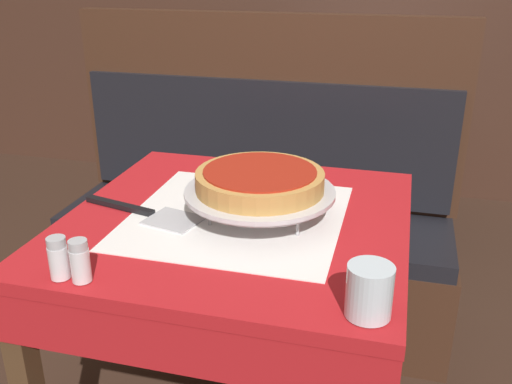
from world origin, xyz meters
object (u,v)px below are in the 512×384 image
(pizza_server, at_px, (146,213))
(pepper_shaker, at_px, (80,261))
(booth_bench, at_px, (256,235))
(deep_dish_pizza, at_px, (259,181))
(salt_shaker, at_px, (58,258))
(water_glass_near, at_px, (369,291))
(dining_table_rear, at_px, (358,97))
(condiment_caddy, at_px, (342,66))
(dining_table_front, at_px, (237,253))
(pizza_pan_stand, at_px, (259,194))

(pizza_server, relative_size, pepper_shaker, 3.84)
(booth_bench, height_order, deep_dish_pizza, booth_bench)
(booth_bench, distance_m, salt_shaker, 1.21)
(water_glass_near, bearing_deg, salt_shaker, -177.40)
(dining_table_rear, distance_m, condiment_caddy, 0.20)
(dining_table_rear, bearing_deg, pepper_shaker, -98.75)
(water_glass_near, height_order, pepper_shaker, water_glass_near)
(booth_bench, relative_size, salt_shaker, 17.71)
(dining_table_front, relative_size, condiment_caddy, 5.15)
(salt_shaker, xyz_separation_m, pepper_shaker, (0.05, 0.00, 0.00))
(dining_table_front, bearing_deg, dining_table_rear, 85.91)
(dining_table_front, relative_size, pizza_server, 2.45)
(deep_dish_pizza, xyz_separation_m, pepper_shaker, (-0.25, -0.35, -0.05))
(pizza_server, bearing_deg, condiment_caddy, 83.07)
(dining_table_front, distance_m, pepper_shaker, 0.43)
(pizza_pan_stand, height_order, deep_dish_pizza, deep_dish_pizza)
(water_glass_near, bearing_deg, dining_table_rear, 95.65)
(dining_table_front, relative_size, pizza_pan_stand, 2.29)
(salt_shaker, distance_m, pepper_shaker, 0.05)
(deep_dish_pizza, relative_size, salt_shaker, 3.49)
(dining_table_front, distance_m, deep_dish_pizza, 0.20)
(dining_table_rear, xyz_separation_m, pizza_server, (-0.33, -1.78, 0.10))
(deep_dish_pizza, relative_size, condiment_caddy, 1.91)
(dining_table_rear, distance_m, salt_shaker, 2.13)
(dining_table_front, relative_size, water_glass_near, 8.51)
(dining_table_front, bearing_deg, salt_shaker, -124.67)
(pepper_shaker, bearing_deg, pizza_pan_stand, 53.88)
(dining_table_rear, height_order, pepper_shaker, pepper_shaker)
(dining_table_front, relative_size, salt_shaker, 9.44)
(deep_dish_pizza, distance_m, pepper_shaker, 0.43)
(salt_shaker, height_order, condiment_caddy, condiment_caddy)
(pizza_pan_stand, xyz_separation_m, pizza_server, (-0.26, -0.04, -0.06))
(salt_shaker, bearing_deg, deep_dish_pizza, 49.31)
(deep_dish_pizza, bearing_deg, dining_table_rear, 87.75)
(salt_shaker, bearing_deg, water_glass_near, 2.60)
(water_glass_near, bearing_deg, pizza_server, 152.65)
(booth_bench, xyz_separation_m, pepper_shaker, (-0.04, -1.11, 0.48))
(pepper_shaker, bearing_deg, water_glass_near, 2.82)
(salt_shaker, relative_size, condiment_caddy, 0.55)
(dining_table_front, height_order, salt_shaker, salt_shaker)
(water_glass_near, bearing_deg, pepper_shaker, -177.18)
(condiment_caddy, bearing_deg, pepper_shaker, -95.68)
(pizza_pan_stand, relative_size, pizza_server, 1.07)
(deep_dish_pizza, height_order, pizza_server, deep_dish_pizza)
(pizza_pan_stand, distance_m, pepper_shaker, 0.43)
(pizza_server, distance_m, salt_shaker, 0.31)
(dining_table_rear, distance_m, deep_dish_pizza, 1.75)
(pepper_shaker, height_order, condiment_caddy, condiment_caddy)
(pizza_server, relative_size, condiment_caddy, 2.10)
(booth_bench, bearing_deg, water_glass_near, -66.00)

